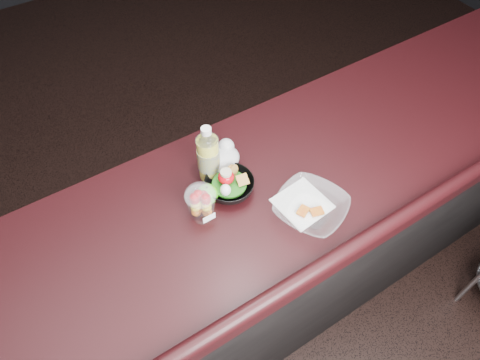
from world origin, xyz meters
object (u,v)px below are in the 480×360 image
at_px(lemonade_bottle, 208,157).
at_px(takeout_bowl, 311,208).
at_px(snack_bowl, 229,185).
at_px(fruit_cup, 201,203).
at_px(green_apple, 207,194).

distance_m(lemonade_bottle, takeout_bowl, 0.38).
relative_size(snack_bowl, takeout_bowl, 0.61).
xyz_separation_m(fruit_cup, green_apple, (0.05, 0.05, -0.04)).
bearing_deg(green_apple, fruit_cup, -135.44).
bearing_deg(lemonade_bottle, snack_bowl, -77.20).
distance_m(snack_bowl, takeout_bowl, 0.28).
height_order(green_apple, takeout_bowl, green_apple).
distance_m(fruit_cup, snack_bowl, 0.14).
xyz_separation_m(green_apple, takeout_bowl, (0.26, -0.22, -0.01)).
relative_size(fruit_cup, green_apple, 1.86).
height_order(fruit_cup, snack_bowl, fruit_cup).
bearing_deg(lemonade_bottle, green_apple, -123.30).
relative_size(lemonade_bottle, takeout_bowl, 0.77).
distance_m(green_apple, snack_bowl, 0.08).
bearing_deg(takeout_bowl, fruit_cup, 149.81).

